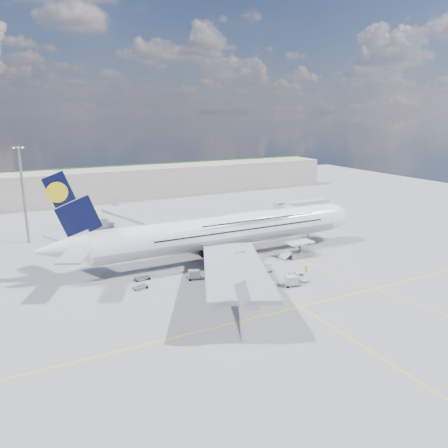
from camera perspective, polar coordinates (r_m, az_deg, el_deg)
name	(u,v)px	position (r m, az deg, el deg)	size (l,w,h in m)	color
ground	(244,272)	(95.57, 2.65, -6.24)	(300.00, 300.00, 0.00)	gray
taxi_line_main	(244,272)	(95.57, 2.65, -6.23)	(0.25, 220.00, 0.01)	yellow
taxi_line_cross	(300,307)	(80.25, 9.91, -10.62)	(120.00, 0.25, 0.01)	yellow
taxi_line_diag	(273,250)	(110.62, 6.36, -3.41)	(0.25, 100.00, 0.01)	yellow
airliner	(224,230)	(101.93, 0.01, -0.84)	(77.26, 79.15, 23.71)	white
jet_bridge	(298,209)	(126.36, 9.68, 1.93)	(18.80, 12.10, 8.50)	#B7B7BC
cargo_loader	(299,252)	(106.31, 9.76, -3.57)	(8.53, 3.20, 3.67)	silver
light_mast	(23,194)	(124.14, -24.73, 3.58)	(3.00, 0.70, 25.50)	gray
terminal	(126,183)	(180.25, -12.64, 5.20)	(180.00, 16.00, 12.00)	#B2AD9E
tree_line	(178,170)	(235.24, -6.01, 7.05)	(160.00, 6.00, 8.00)	#193814
dolly_row_a	(140,287)	(88.13, -10.89, -8.09)	(3.31, 2.47, 0.43)	gray
dolly_row_b	(194,274)	(91.22, -3.91, -6.59)	(3.36, 2.40, 1.92)	gray
dolly_row_c	(239,283)	(86.74, 1.97, -7.76)	(3.03, 2.04, 1.76)	gray
dolly_back	(143,278)	(92.51, -10.58, -6.95)	(3.57, 2.58, 0.47)	gray
dolly_nose_far	(292,281)	(88.53, 8.82, -7.34)	(3.67, 2.63, 2.09)	gray
dolly_nose_near	(264,267)	(95.12, 5.29, -5.67)	(3.29, 1.77, 2.08)	gray
baggage_tug	(269,286)	(86.80, 5.95, -8.00)	(2.62, 1.46, 1.56)	white
catering_truck_inner	(144,238)	(116.21, -10.42, -1.76)	(6.70, 3.46, 3.81)	gray
catering_truck_outer	(100,226)	(129.57, -15.84, -0.29)	(7.66, 3.60, 4.42)	gray
service_van	(299,276)	(92.29, 9.83, -6.75)	(2.30, 4.99, 1.39)	white
crew_nose	(295,246)	(112.15, 9.24, -2.85)	(0.57, 0.37, 1.56)	yellow
crew_loader	(306,270)	(95.58, 10.68, -5.88)	(0.91, 0.71, 1.87)	#E5FF1A
crew_wing	(248,289)	(84.18, 3.18, -8.49)	(1.10, 0.46, 1.87)	#98DB17
crew_van	(303,249)	(109.41, 10.33, -3.27)	(0.88, 0.57, 1.81)	#BAED18
crew_tug	(260,304)	(78.03, 4.67, -10.41)	(1.24, 0.71, 1.92)	#B4EE19
cone_nose	(326,235)	(125.50, 13.22, -1.43)	(0.46, 0.46, 0.58)	orange
cone_wing_left_inner	(144,250)	(111.25, -10.37, -3.32)	(0.43, 0.43, 0.54)	orange
cone_wing_left_outer	(166,243)	(115.69, -7.61, -2.50)	(0.48, 0.48, 0.61)	orange
cone_wing_right_inner	(232,288)	(86.21, 1.06, -8.38)	(0.45, 0.45, 0.57)	orange
cone_wing_right_outer	(231,291)	(85.10, 0.87, -8.70)	(0.43, 0.43, 0.54)	orange
cone_tail	(102,276)	(95.57, -15.67, -6.60)	(0.45, 0.45, 0.58)	orange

